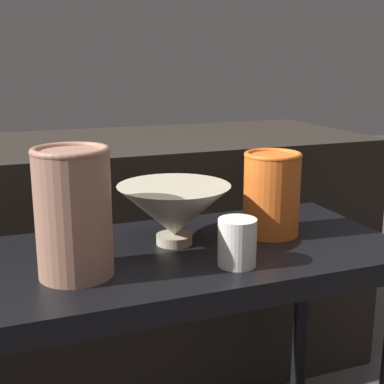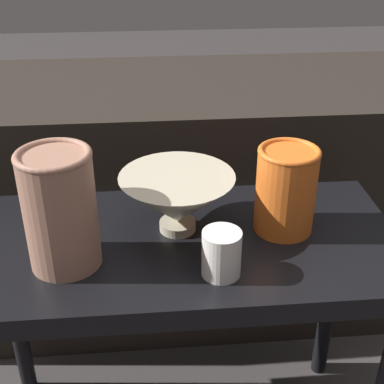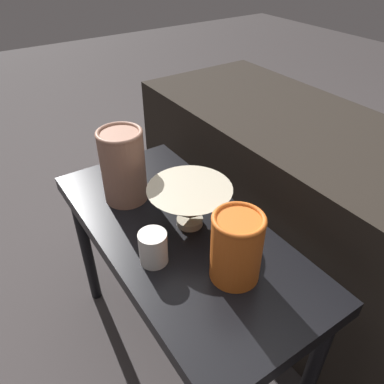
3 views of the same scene
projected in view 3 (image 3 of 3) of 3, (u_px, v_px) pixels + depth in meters
ground_plane at (182, 348)px, 1.22m from camera, size 8.00×8.00×0.00m
table at (179, 248)px, 0.96m from camera, size 0.79×0.37×0.52m
couch_backdrop at (306, 218)px, 1.26m from camera, size 1.33×0.50×0.64m
bowl at (190, 205)px, 0.90m from camera, size 0.20×0.20×0.11m
vase_textured_left at (123, 165)px, 0.96m from camera, size 0.12×0.12×0.20m
vase_colorful_right at (236, 246)px, 0.75m from camera, size 0.11×0.11×0.16m
cup at (153, 248)px, 0.81m from camera, size 0.06×0.06×0.08m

